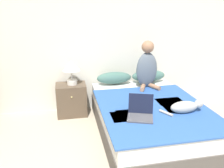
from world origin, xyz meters
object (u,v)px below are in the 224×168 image
at_px(nightstand, 72,100).
at_px(bed, 148,118).
at_px(pillow_near, 114,78).
at_px(table_lamp, 71,68).
at_px(person_sitting, 147,67).
at_px(pillow_far, 148,76).
at_px(laptop_open, 140,113).
at_px(cat_tabby, 186,107).

bearing_deg(nightstand, bed, -39.16).
distance_m(pillow_near, table_lamp, 0.76).
bearing_deg(pillow_near, person_sitting, -28.85).
height_order(pillow_near, table_lamp, table_lamp).
relative_size(pillow_far, laptop_open, 1.56).
bearing_deg(pillow_near, bed, -71.00).
distance_m(pillow_near, nightstand, 0.83).
xyz_separation_m(bed, cat_tabby, (0.34, -0.42, 0.34)).
height_order(bed, person_sitting, person_sitting).
relative_size(pillow_near, cat_tabby, 1.08).
bearing_deg(pillow_far, person_sitting, -116.63).
relative_size(pillow_far, nightstand, 1.11).
bearing_deg(laptop_open, pillow_far, 85.76).
distance_m(bed, pillow_far, 1.03).
bearing_deg(person_sitting, nightstand, 169.64).
height_order(pillow_far, laptop_open, laptop_open).
relative_size(laptop_open, table_lamp, 0.97).
bearing_deg(cat_tabby, pillow_near, 116.15).
bearing_deg(table_lamp, pillow_near, 2.83).
xyz_separation_m(cat_tabby, laptop_open, (-0.61, -0.01, -0.03)).
relative_size(person_sitting, table_lamp, 1.92).
xyz_separation_m(bed, pillow_far, (0.32, 0.92, 0.36)).
bearing_deg(pillow_far, nightstand, -178.18).
bearing_deg(table_lamp, cat_tabby, -43.04).
height_order(pillow_far, person_sitting, person_sitting).
xyz_separation_m(person_sitting, table_lamp, (-1.22, 0.24, -0.01)).
bearing_deg(cat_tabby, nightstand, 137.50).
relative_size(pillow_far, table_lamp, 1.51).
bearing_deg(nightstand, pillow_far, 1.82).
distance_m(bed, pillow_near, 1.03).
bearing_deg(pillow_near, pillow_far, 0.00).
height_order(bed, pillow_far, pillow_far).
height_order(cat_tabby, laptop_open, laptop_open).
distance_m(person_sitting, cat_tabby, 1.10).
xyz_separation_m(person_sitting, cat_tabby, (0.16, -1.06, -0.26)).
bearing_deg(pillow_near, cat_tabby, -63.67).
height_order(person_sitting, laptop_open, person_sitting).
distance_m(bed, laptop_open, 0.59).
bearing_deg(bed, laptop_open, -122.31).
bearing_deg(nightstand, laptop_open, -58.27).
height_order(laptop_open, table_lamp, table_lamp).
relative_size(cat_tabby, table_lamp, 1.39).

